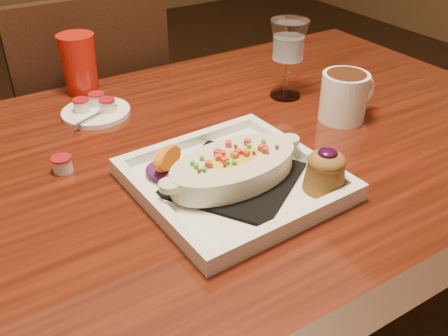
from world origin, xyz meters
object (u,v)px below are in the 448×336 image
table (196,205)px  red_tumbler (79,65)px  goblet (288,45)px  saucer (96,110)px  chair_far (93,136)px  coffee_mug (345,95)px  plate (241,173)px

table → red_tumbler: bearing=100.0°
goblet → saucer: 0.43m
table → goblet: size_ratio=8.79×
table → chair_far: chair_far is taller
table → red_tumbler: 0.43m
saucer → chair_far: bearing=76.9°
table → coffee_mug: bearing=-2.6°
chair_far → goblet: 0.69m
plate → goblet: (0.28, 0.25, 0.09)m
table → plate: (0.02, -0.11, 0.12)m
goblet → red_tumbler: (-0.38, 0.26, -0.05)m
chair_far → saucer: bearing=76.9°
coffee_mug → saucer: (-0.42, 0.29, -0.04)m
chair_far → coffee_mug: bearing=117.8°
chair_far → table: bearing=90.0°
red_tumbler → table: bearing=-80.0°
plate → table: bearing=99.9°
coffee_mug → table: bearing=176.2°
goblet → table: bearing=-156.4°
plate → chair_far: bearing=89.3°
plate → coffee_mug: 0.33m
red_tumbler → chair_far: bearing=73.9°
chair_far → goblet: chair_far is taller
plate → goblet: size_ratio=1.84×
coffee_mug → goblet: size_ratio=0.77×
table → goblet: bearing=23.6°
coffee_mug → plate: bearing=-164.3°
saucer → table: bearing=-72.8°
saucer → goblet: bearing=-19.1°
table → plate: size_ratio=4.78×
plate → saucer: (-0.11, 0.38, -0.02)m
table → saucer: saucer is taller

